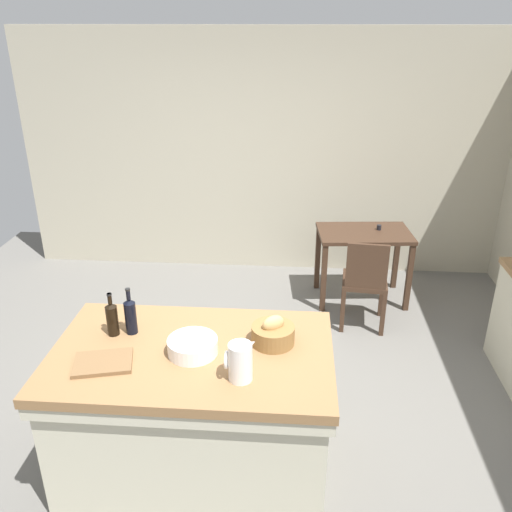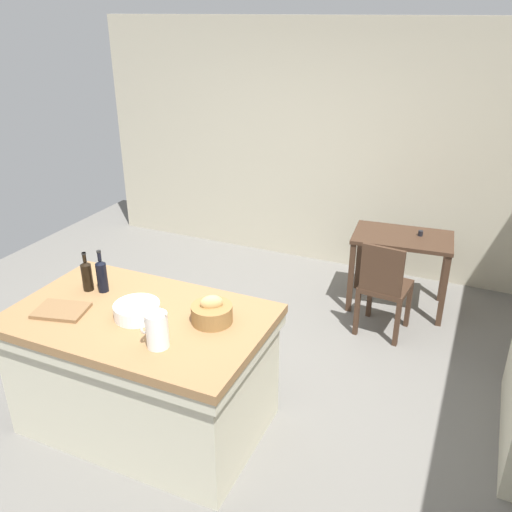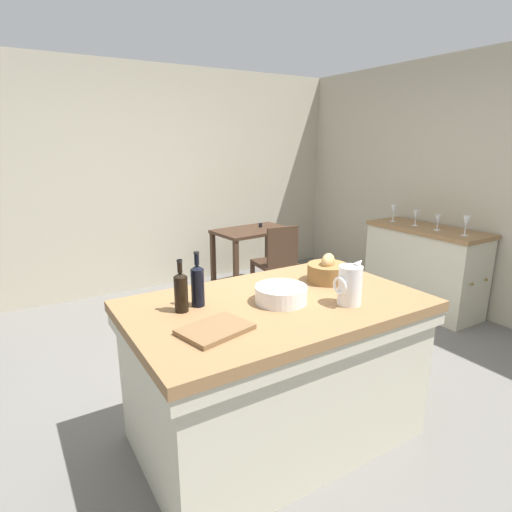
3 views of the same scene
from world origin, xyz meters
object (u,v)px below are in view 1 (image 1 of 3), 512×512
Objects in this scene: wooden_chair at (365,281)px; wine_bottle_dark at (130,315)px; bread_basket at (273,333)px; wash_bowl at (193,346)px; island_table at (195,405)px; cutting_board at (103,363)px; writing_desk at (364,243)px; pitcher at (240,361)px; wine_bottle_amber at (112,318)px.

wine_bottle_dark is at bearing -135.14° from wooden_chair.
wash_bowl is at bearing -162.90° from bread_basket.
cutting_board is at bearing -159.55° from island_table.
wine_bottle_dark is at bearing 155.36° from wash_bowl.
pitcher is at bearing -110.20° from writing_desk.
wine_bottle_amber is at bearing 162.62° from wash_bowl.
bread_basket is at bearing 13.97° from island_table.
island_table is 1.75× the size of writing_desk.
pitcher is at bearing -5.15° from cutting_board.
wash_bowl is 1.13× the size of bread_basket.
wash_bowl is (-1.22, -1.82, 0.44)m from wooden_chair.
cutting_board is (-1.74, -2.53, 0.27)m from writing_desk.
island_table is at bearing -124.48° from wooden_chair.
wooden_chair is 2.46m from wine_bottle_amber.
island_table is at bearing 20.45° from cutting_board.
writing_desk is 0.58m from wooden_chair.
wine_bottle_dark is 1.08× the size of wine_bottle_amber.
pitcher is 0.40m from bread_basket.
wooden_chair is 2.64m from cutting_board.
island_table is 5.86× the size of wine_bottle_amber.
writing_desk is 2.78m from wine_bottle_dark.
pitcher is (-0.96, -2.60, 0.37)m from writing_desk.
wine_bottle_amber reaches higher than bread_basket.
island_table is at bearing 117.92° from wash_bowl.
pitcher is 1.00× the size of bread_basket.
pitcher reaches higher than wash_bowl.
pitcher is at bearing -113.67° from bread_basket.
bread_basket reaches higher than wooden_chair.
pitcher is 0.83m from wine_bottle_dark.
wine_bottle_amber reaches higher than wash_bowl.
wash_bowl reaches higher than writing_desk.
writing_desk is 3.35× the size of wine_bottle_amber.
bread_basket is at bearing -114.41° from wooden_chair.
writing_desk is 3.10× the size of wine_bottle_dark.
wine_bottle_amber is at bearing -136.47° from wooden_chair.
wine_bottle_dark is (-0.42, 0.19, 0.08)m from wash_bowl.
wash_bowl reaches higher than wooden_chair.
bread_basket is at bearing 17.26° from cutting_board.
island_table is 6.42× the size of bread_basket.
island_table is 2.18m from wooden_chair.
wine_bottle_amber is (-0.52, 0.16, 0.07)m from wash_bowl.
cutting_board reaches higher than island_table.
island_table is 0.68m from wine_bottle_dark.
wine_bottle_dark is (-0.40, 0.17, 0.53)m from island_table.
wooden_chair is at bearing 65.59° from bread_basket.
island_table is at bearing -15.32° from wine_bottle_amber.
island_table is at bearing -166.03° from bread_basket.
writing_desk is 3.25× the size of wash_bowl.
cutting_board is at bearing 174.85° from pitcher.
cutting_board is at bearing -162.74° from bread_basket.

